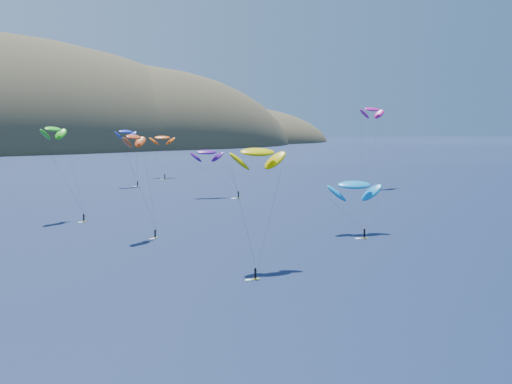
% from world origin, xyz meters
% --- Properties ---
extents(kitesurfer_2, '(11.57, 11.59, 19.47)m').
position_xyz_m(kitesurfer_2, '(-3.74, 63.54, 17.02)').
color(kitesurfer_2, gold).
rests_on(kitesurfer_2, ground).
extents(kitesurfer_3, '(8.31, 12.83, 21.98)m').
position_xyz_m(kitesurfer_3, '(-12.80, 130.29, 19.81)').
color(kitesurfer_3, gold).
rests_on(kitesurfer_3, ground).
extents(kitesurfer_4, '(8.26, 6.93, 20.21)m').
position_xyz_m(kitesurfer_4, '(32.65, 194.80, 17.99)').
color(kitesurfer_4, gold).
rests_on(kitesurfer_4, ground).
extents(kitesurfer_5, '(11.41, 11.61, 12.15)m').
position_xyz_m(kitesurfer_5, '(29.30, 78.56, 9.25)').
color(kitesurfer_5, gold).
rests_on(kitesurfer_5, ground).
extents(kitesurfer_6, '(10.59, 12.91, 15.27)m').
position_xyz_m(kitesurfer_6, '(38.16, 150.95, 12.69)').
color(kitesurfer_6, gold).
rests_on(kitesurfer_6, ground).
extents(kitesurfer_8, '(12.22, 5.64, 28.09)m').
position_xyz_m(kitesurfer_8, '(98.79, 147.80, 25.28)').
color(kitesurfer_8, gold).
rests_on(kitesurfer_8, ground).
extents(kitesurfer_9, '(7.19, 7.94, 20.53)m').
position_xyz_m(kitesurfer_9, '(-8.22, 98.01, 18.62)').
color(kitesurfer_9, gold).
rests_on(kitesurfer_9, ground).
extents(kitesurfer_11, '(10.08, 14.06, 17.70)m').
position_xyz_m(kitesurfer_11, '(59.42, 221.43, 15.12)').
color(kitesurfer_11, gold).
rests_on(kitesurfer_11, ground).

